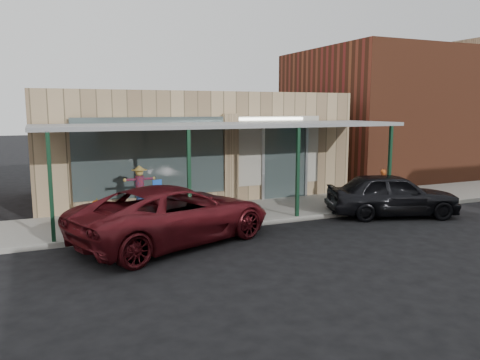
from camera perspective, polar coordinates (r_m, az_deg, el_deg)
name	(u,v)px	position (r m, az deg, el deg)	size (l,w,h in m)	color
ground	(279,244)	(12.59, 4.80, -7.84)	(120.00, 120.00, 0.00)	black
sidewalk	(228,214)	(15.73, -1.44, -4.18)	(40.00, 3.20, 0.15)	gray
storefront	(187,145)	(19.69, -6.49, 4.31)	(12.00, 6.25, 4.20)	tan
awning	(228,126)	(15.31, -1.43, 6.57)	(12.00, 3.00, 3.04)	slate
block_buildings_near	(222,104)	(21.28, -2.16, 9.19)	(61.00, 8.00, 8.00)	brown
barrel_scarecrow	(140,201)	(14.99, -12.07, -2.49)	(1.00, 0.84, 1.69)	brown
barrel_pumpkin	(97,214)	(14.78, -16.99, -4.03)	(0.70, 0.70, 0.76)	brown
handicap_sign	(158,197)	(13.79, -10.02, -2.01)	(0.28, 0.09, 1.39)	gray
parked_sedan	(392,194)	(16.46, 18.05, -1.69)	(4.64, 3.05, 1.49)	black
car_maroon	(174,214)	(12.71, -8.01, -4.11)	(2.58, 5.60, 1.56)	#541016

